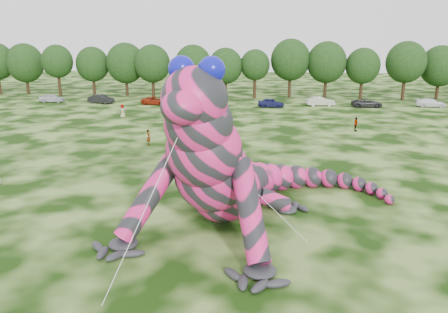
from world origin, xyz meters
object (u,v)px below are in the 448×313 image
at_px(tree_3, 58,70).
at_px(tree_7, 193,71).
at_px(spectator_0, 149,138).
at_px(tree_13, 405,71).
at_px(car_2, 156,101).
at_px(tree_6, 153,71).
at_px(tree_5, 126,69).
at_px(tree_8, 226,73).
at_px(tree_14, 439,73).
at_px(inflatable_gecko, 231,137).
at_px(spectator_3, 356,124).
at_px(car_3, 200,99).
at_px(tree_9, 255,74).
at_px(tree_12, 362,74).
at_px(car_7, 431,103).
at_px(spectator_5, 230,151).
at_px(tree_2, 26,69).
at_px(car_0, 52,98).
at_px(tree_10, 290,68).
at_px(car_4, 271,103).
at_px(tree_11, 326,70).
at_px(spectator_4, 123,111).
at_px(car_1, 101,99).
at_px(car_5, 320,101).
at_px(car_6, 367,103).
at_px(tree_4, 93,71).

xyz_separation_m(tree_3, tree_7, (25.64, -0.26, 0.02)).
bearing_deg(spectator_0, tree_7, -8.88).
xyz_separation_m(tree_13, car_2, (-41.91, -9.76, -4.41)).
bearing_deg(tree_6, tree_5, 162.54).
height_order(tree_8, tree_14, tree_14).
bearing_deg(inflatable_gecko, spectator_3, 80.73).
bearing_deg(car_3, tree_13, -86.86).
distance_m(tree_9, tree_12, 18.95).
xyz_separation_m(car_7, spectator_5, (-29.12, -34.00, 0.14)).
height_order(tree_2, car_0, tree_2).
distance_m(inflatable_gecko, tree_8, 54.74).
distance_m(tree_2, car_2, 30.73).
distance_m(car_0, spectator_5, 46.99).
xyz_separation_m(tree_10, tree_13, (19.73, -1.45, -0.19)).
bearing_deg(tree_12, tree_10, 176.20).
height_order(tree_14, car_0, tree_14).
xyz_separation_m(car_0, spectator_3, (46.78, -19.59, 0.13)).
distance_m(tree_3, car_4, 41.29).
xyz_separation_m(car_2, spectator_0, (6.22, -27.68, 0.17)).
distance_m(tree_11, car_2, 30.86).
bearing_deg(tree_9, spectator_4, -127.57).
bearing_deg(tree_5, car_1, -96.28).
height_order(tree_11, tree_13, tree_13).
relative_size(tree_8, spectator_4, 4.75).
distance_m(car_5, spectator_4, 31.36).
bearing_deg(tree_12, tree_13, -4.92).
distance_m(tree_6, car_1, 11.72).
bearing_deg(tree_11, car_7, -30.33).
height_order(tree_5, tree_8, tree_5).
height_order(inflatable_gecko, car_3, inflatable_gecko).
bearing_deg(car_4, car_6, -80.00).
bearing_deg(tree_4, spectator_4, -60.73).
xyz_separation_m(tree_10, spectator_0, (-15.96, -38.89, -4.43)).
distance_m(tree_2, spectator_4, 36.11).
relative_size(tree_6, tree_9, 1.09).
bearing_deg(spectator_4, car_5, 177.12).
bearing_deg(tree_8, tree_11, 3.84).
xyz_separation_m(car_0, car_6, (52.14, -0.59, -0.05)).
relative_size(tree_8, tree_9, 1.03).
bearing_deg(spectator_3, tree_10, 34.34).
bearing_deg(tree_10, spectator_4, -134.89).
relative_size(tree_11, car_4, 2.44).
bearing_deg(tree_8, tree_9, 3.89).
xyz_separation_m(inflatable_gecko, car_0, (-34.29, 45.94, -4.21)).
height_order(tree_7, car_3, tree_7).
bearing_deg(tree_4, tree_8, -3.89).
relative_size(tree_12, car_1, 2.03).
height_order(tree_10, car_2, tree_10).
bearing_deg(spectator_4, spectator_5, 100.70).
height_order(inflatable_gecko, tree_2, inflatable_gecko).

